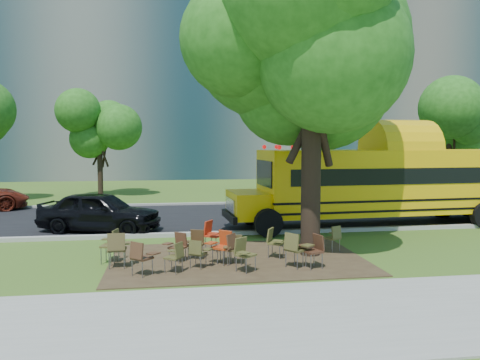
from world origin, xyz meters
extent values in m
plane|color=#39591B|center=(0.00, 0.00, 0.00)|extent=(160.00, 160.00, 0.00)
cube|color=gray|center=(0.00, -5.00, 0.02)|extent=(60.00, 4.00, 0.04)
cube|color=#382819|center=(1.00, -0.50, 0.01)|extent=(7.00, 4.50, 0.03)
cube|color=black|center=(0.00, 7.00, 0.02)|extent=(80.00, 8.00, 0.04)
cube|color=gray|center=(0.00, 3.00, 0.07)|extent=(80.00, 0.25, 0.14)
cube|color=gray|center=(0.00, 11.10, 0.07)|extent=(80.00, 0.25, 0.14)
cube|color=slate|center=(-8.00, 36.00, 11.00)|extent=(38.00, 16.00, 22.00)
cube|color=#6C645A|center=(24.00, 38.00, 12.50)|extent=(30.00, 16.00, 25.00)
cylinder|color=black|center=(-5.00, 16.00, 1.75)|extent=(0.32, 0.32, 3.50)
sphere|color=#1E5413|center=(-5.00, 16.00, 4.22)|extent=(4.80, 4.80, 4.80)
cylinder|color=black|center=(8.00, 14.00, 2.10)|extent=(0.38, 0.38, 4.20)
sphere|color=#1E5413|center=(8.00, 14.00, 5.04)|extent=(5.60, 5.60, 5.60)
cylinder|color=black|center=(16.00, 13.00, 1.80)|extent=(0.34, 0.34, 3.60)
sphere|color=#1E5413|center=(16.00, 13.00, 4.35)|extent=(5.00, 5.00, 5.00)
cylinder|color=black|center=(3.16, -0.32, 2.43)|extent=(0.56, 0.56, 4.86)
sphere|color=#1E5413|center=(3.16, -0.32, 5.94)|extent=(7.20, 7.20, 7.20)
cube|color=#E1AA07|center=(8.09, 4.00, 1.77)|extent=(11.08, 3.15, 2.44)
cube|color=black|center=(8.39, 4.02, 2.04)|extent=(10.49, 3.16, 0.60)
cube|color=#E1AA07|center=(2.00, 3.63, 1.00)|extent=(1.43, 2.27, 0.95)
cube|color=black|center=(8.09, 4.00, 1.14)|extent=(11.10, 3.19, 0.08)
cube|color=black|center=(8.09, 4.00, 0.78)|extent=(11.10, 3.19, 0.08)
cylinder|color=black|center=(2.50, 2.41, 0.50)|extent=(1.01, 0.36, 1.00)
cylinder|color=black|center=(2.35, 4.89, 0.50)|extent=(1.01, 0.36, 1.00)
cylinder|color=black|center=(10.90, 5.42, 0.50)|extent=(1.01, 0.36, 1.00)
cylinder|color=black|center=(12.29, 5.50, 0.50)|extent=(1.01, 0.36, 1.00)
cube|color=#493D1F|center=(-2.23, -0.92, 0.50)|extent=(0.47, 0.45, 0.06)
cube|color=#493D1F|center=(-2.23, -1.12, 0.74)|extent=(0.44, 0.12, 0.44)
cube|color=#493D1F|center=(-1.97, -0.76, 0.63)|extent=(0.25, 0.32, 0.03)
cylinder|color=slate|center=(-2.42, -0.74, 0.25)|extent=(0.03, 0.03, 0.50)
cylinder|color=slate|center=(-2.04, -1.11, 0.25)|extent=(0.03, 0.03, 0.50)
cube|color=#432718|center=(-1.55, -1.77, 0.45)|extent=(0.58, 0.58, 0.05)
cube|color=#432718|center=(-1.67, -1.90, 0.68)|extent=(0.36, 0.34, 0.40)
cube|color=#432718|center=(-1.27, -1.82, 0.57)|extent=(0.35, 0.36, 0.03)
cylinder|color=slate|center=(-1.56, -1.53, 0.23)|extent=(0.02, 0.02, 0.45)
cylinder|color=slate|center=(-1.53, -2.01, 0.23)|extent=(0.02, 0.02, 0.45)
cube|color=#48431F|center=(-0.79, -1.65, 0.41)|extent=(0.52, 0.52, 0.05)
cube|color=#48431F|center=(-0.65, -1.74, 0.62)|extent=(0.27, 0.36, 0.37)
cube|color=#48431F|center=(-0.78, -1.40, 0.52)|extent=(0.33, 0.31, 0.03)
cylinder|color=slate|center=(-1.00, -1.70, 0.21)|extent=(0.02, 0.02, 0.41)
cylinder|color=slate|center=(-0.57, -1.60, 0.21)|extent=(0.02, 0.02, 0.41)
cube|color=#A73411|center=(0.50, -0.99, 0.47)|extent=(0.60, 0.60, 0.05)
cube|color=#A73411|center=(0.63, -0.85, 0.70)|extent=(0.38, 0.35, 0.42)
cube|color=#A73411|center=(0.22, -0.93, 0.59)|extent=(0.37, 0.37, 0.03)
cylinder|color=slate|center=(0.51, -1.24, 0.23)|extent=(0.03, 0.03, 0.47)
cylinder|color=slate|center=(0.49, -0.74, 0.23)|extent=(0.03, 0.03, 0.47)
cube|color=#45411E|center=(-0.15, -1.29, 0.40)|extent=(0.50, 0.49, 0.04)
cube|color=#45411E|center=(-0.23, -1.43, 0.59)|extent=(0.35, 0.25, 0.36)
cube|color=#45411E|center=(0.09, -1.29, 0.51)|extent=(0.29, 0.31, 0.03)
cylinder|color=slate|center=(-0.20, -1.08, 0.20)|extent=(0.02, 0.02, 0.40)
cylinder|color=slate|center=(-0.10, -1.49, 0.20)|extent=(0.02, 0.02, 0.40)
cube|color=#4D4821|center=(1.01, -1.82, 0.45)|extent=(0.58, 0.58, 0.05)
cube|color=#4D4821|center=(0.90, -1.68, 0.67)|extent=(0.37, 0.33, 0.40)
cube|color=#4D4821|center=(0.91, -2.08, 0.57)|extent=(0.35, 0.36, 0.03)
cylinder|color=slate|center=(1.25, -1.85, 0.23)|extent=(0.02, 0.02, 0.45)
cylinder|color=slate|center=(0.77, -1.80, 0.23)|extent=(0.02, 0.02, 0.45)
cube|color=#402417|center=(2.77, -1.77, 0.46)|extent=(0.53, 0.54, 0.05)
cube|color=#402417|center=(2.95, -1.71, 0.69)|extent=(0.22, 0.42, 0.41)
cube|color=#402417|center=(2.56, -1.58, 0.59)|extent=(0.35, 0.31, 0.03)
cylinder|color=slate|center=(2.66, -1.99, 0.23)|extent=(0.02, 0.02, 0.46)
cylinder|color=slate|center=(2.88, -1.55, 0.23)|extent=(0.02, 0.02, 0.46)
cube|color=#4B4520|center=(2.37, -1.62, 0.49)|extent=(0.62, 0.63, 0.05)
cube|color=#4B4520|center=(2.21, -1.73, 0.73)|extent=(0.35, 0.41, 0.44)
cube|color=#4B4520|center=(2.65, -1.73, 0.62)|extent=(0.39, 0.38, 0.03)
cylinder|color=slate|center=(2.41, -1.36, 0.25)|extent=(0.03, 0.03, 0.49)
cylinder|color=slate|center=(2.34, -1.88, 0.25)|extent=(0.03, 0.03, 0.49)
cube|color=#4A4320|center=(-2.49, -0.34, 0.48)|extent=(0.52, 0.53, 0.05)
cube|color=#4A4320|center=(-2.30, -0.38, 0.71)|extent=(0.20, 0.44, 0.43)
cube|color=#4A4320|center=(-2.57, -0.06, 0.61)|extent=(0.34, 0.30, 0.03)
cylinder|color=slate|center=(-2.70, -0.47, 0.24)|extent=(0.03, 0.03, 0.48)
cylinder|color=slate|center=(-2.27, -0.21, 0.24)|extent=(0.03, 0.03, 0.48)
cube|color=#4A2B1A|center=(-0.67, -0.58, 0.42)|extent=(0.54, 0.53, 0.05)
cube|color=#4A2B1A|center=(-0.57, -0.45, 0.62)|extent=(0.35, 0.30, 0.37)
cube|color=#4A2B1A|center=(-0.93, -0.55, 0.53)|extent=(0.32, 0.33, 0.03)
cylinder|color=slate|center=(-0.64, -0.80, 0.21)|extent=(0.02, 0.02, 0.42)
cylinder|color=slate|center=(-0.70, -0.36, 0.21)|extent=(0.02, 0.02, 0.42)
cube|color=#AE2A12|center=(0.44, 0.64, 0.47)|extent=(0.60, 0.60, 0.05)
cube|color=#AE2A12|center=(0.28, 0.74, 0.71)|extent=(0.32, 0.40, 0.42)
cube|color=#AE2A12|center=(0.41, 0.34, 0.60)|extent=(0.37, 0.36, 0.03)
cylinder|color=slate|center=(0.68, 0.68, 0.24)|extent=(0.03, 0.03, 0.47)
cylinder|color=slate|center=(0.19, 0.59, 0.24)|extent=(0.03, 0.03, 0.47)
cube|color=#4A2C1A|center=(0.62, -0.99, 0.44)|extent=(0.57, 0.57, 0.05)
cube|color=#4A2C1A|center=(0.75, -1.11, 0.66)|extent=(0.33, 0.36, 0.39)
cube|color=#4A2C1A|center=(0.67, -0.72, 0.56)|extent=(0.35, 0.34, 0.03)
cylinder|color=slate|center=(0.38, -1.01, 0.22)|extent=(0.02, 0.02, 0.44)
cylinder|color=slate|center=(0.85, -0.98, 0.22)|extent=(0.02, 0.02, 0.44)
cube|color=brown|center=(2.09, -0.53, 0.44)|extent=(0.55, 0.56, 0.05)
cube|color=brown|center=(1.94, -0.43, 0.66)|extent=(0.29, 0.38, 0.40)
cube|color=brown|center=(2.08, -0.80, 0.56)|extent=(0.35, 0.33, 0.03)
cylinder|color=slate|center=(2.32, -0.47, 0.22)|extent=(0.02, 0.02, 0.44)
cylinder|color=slate|center=(1.86, -0.58, 0.22)|extent=(0.02, 0.02, 0.44)
cube|color=brown|center=(3.94, 0.01, 0.41)|extent=(0.51, 0.50, 0.05)
cube|color=brown|center=(4.02, -0.14, 0.62)|extent=(0.37, 0.25, 0.37)
cube|color=brown|center=(4.08, 0.22, 0.52)|extent=(0.30, 0.32, 0.03)
cylinder|color=slate|center=(3.73, 0.08, 0.21)|extent=(0.02, 0.02, 0.41)
cylinder|color=slate|center=(4.15, -0.06, 0.21)|extent=(0.02, 0.02, 0.41)
cube|color=#4D4021|center=(0.86, -1.04, 0.41)|extent=(0.43, 0.42, 0.05)
cube|color=#4D4021|center=(0.89, -0.88, 0.61)|extent=(0.37, 0.14, 0.36)
cube|color=#4D4021|center=(0.63, -1.14, 0.52)|extent=(0.24, 0.28, 0.03)
cylinder|color=slate|center=(0.99, -1.22, 0.20)|extent=(0.02, 0.02, 0.41)
cylinder|color=slate|center=(0.73, -0.87, 0.20)|extent=(0.02, 0.02, 0.41)
cube|color=#473019|center=(-0.17, -0.36, 0.43)|extent=(0.51, 0.50, 0.05)
cube|color=#473019|center=(-0.10, -0.20, 0.64)|extent=(0.39, 0.22, 0.38)
cube|color=#473019|center=(-0.43, -0.40, 0.54)|extent=(0.29, 0.32, 0.03)
cylinder|color=slate|center=(-0.07, -0.57, 0.21)|extent=(0.02, 0.02, 0.43)
cylinder|color=slate|center=(-0.26, -0.15, 0.21)|extent=(0.02, 0.02, 0.43)
imported|color=black|center=(-3.40, 4.30, 0.75)|extent=(4.74, 3.04, 1.50)
camera|label=1|loc=(-0.87, -13.23, 3.26)|focal=35.00mm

